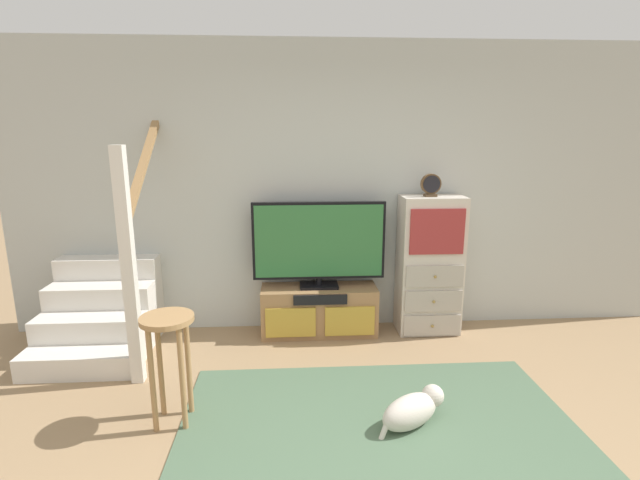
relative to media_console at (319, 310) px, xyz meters
The scene contains 9 objects.
back_wall 1.19m from the media_console, 41.70° to the left, with size 6.40×0.12×2.70m, color #B2B7B2.
area_rug 1.64m from the media_console, 79.33° to the right, with size 2.60×1.80×0.01m, color #4C664C.
media_console is the anchor object (origin of this frame).
television 0.66m from the media_console, 90.00° to the left, with size 1.23×0.22×0.81m.
side_cabinet 1.13m from the media_console, ahead, with size 0.58×0.38×1.31m.
desk_clock 1.56m from the media_console, ahead, with size 0.18×0.08×0.21m.
staircase 1.94m from the media_console, behind, with size 1.00×1.36×2.20m.
bar_stool_near 1.74m from the media_console, 127.94° to the right, with size 0.34×0.34×0.75m.
dog 1.58m from the media_console, 70.49° to the right, with size 0.50×0.39×0.23m.
Camera 1 is at (-0.55, -1.98, 1.89)m, focal length 26.26 mm.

